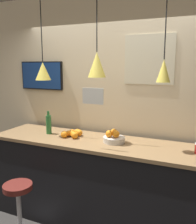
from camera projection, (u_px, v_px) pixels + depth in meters
The scene contains 12 objects.
back_wall at pixel (112, 104), 3.33m from camera, with size 8.00×0.06×2.90m.
service_counter at pixel (98, 182), 3.08m from camera, with size 2.72×0.71×1.07m.
bar_stool at pixel (19, 209), 2.75m from camera, with size 0.46×0.46×0.69m.
fruit_bowl at pixel (114, 138), 2.92m from camera, with size 0.26×0.26×0.15m.
orange_pile at pixel (73, 134), 3.14m from camera, with size 0.22×0.24×0.09m.
juice_bottle at pixel (49, 124), 3.27m from camera, with size 0.07×0.07×0.30m.
pendant_lamp_left at pixel (43, 71), 3.10m from camera, with size 0.19×0.19×1.02m.
pendant_lamp_middle at pixel (97, 64), 2.79m from camera, with size 0.20×0.20×0.97m.
pendant_lamp_right at pixel (164, 70), 2.50m from camera, with size 0.14×0.14×1.01m.
mounted_tv at pixel (42, 76), 3.65m from camera, with size 0.69×0.04×0.41m.
hanging_menu_board at pixel (93, 96), 2.60m from camera, with size 0.24×0.01×0.17m.
wall_poster at pixel (149, 60), 2.99m from camera, with size 0.61×0.01×0.60m.
Camera 1 is at (1.17, -1.93, 1.96)m, focal length 40.00 mm.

